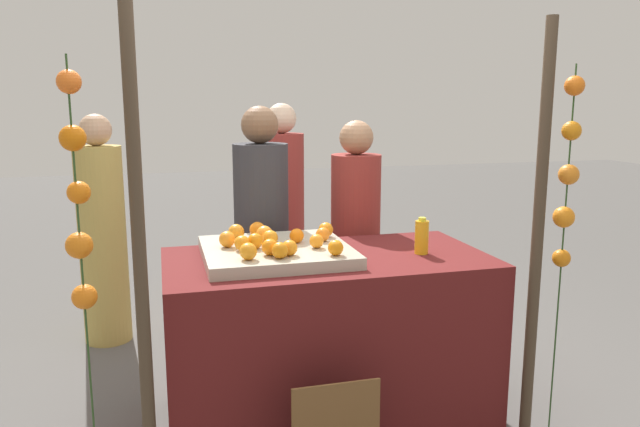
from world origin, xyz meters
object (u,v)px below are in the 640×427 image
object	(u,v)px
orange_0	(242,243)
juice_bottle	(422,237)
stall_counter	(327,339)
vendor_right	(355,252)
orange_1	(236,232)
vendor_left	(262,251)

from	to	relation	value
orange_0	juice_bottle	xyz separation A→B (m)	(0.94, -0.07, -0.01)
stall_counter	vendor_right	xyz separation A→B (m)	(0.38, 0.68, 0.28)
stall_counter	vendor_right	distance (m)	0.83
orange_0	vendor_right	bearing A→B (deg)	39.54
orange_1	vendor_left	xyz separation A→B (m)	(0.21, 0.45, -0.23)
vendor_left	juice_bottle	bearing A→B (deg)	-46.33
stall_counter	juice_bottle	world-z (taller)	juice_bottle
orange_1	vendor_right	size ratio (longest dim) A/B	0.05
stall_counter	vendor_left	bearing A→B (deg)	108.34
stall_counter	orange_1	world-z (taller)	orange_1
orange_1	stall_counter	bearing A→B (deg)	-29.03
vendor_left	vendor_right	distance (m)	0.61
stall_counter	juice_bottle	bearing A→B (deg)	-7.88
vendor_right	orange_0	bearing A→B (deg)	-140.46
orange_0	orange_1	distance (m)	0.24
orange_0	juice_bottle	bearing A→B (deg)	-4.26
orange_1	juice_bottle	world-z (taller)	juice_bottle
orange_1	vendor_left	bearing A→B (deg)	64.77
vendor_left	vendor_right	xyz separation A→B (m)	(0.61, -0.01, -0.04)
vendor_left	stall_counter	bearing A→B (deg)	-71.66
orange_1	vendor_left	size ratio (longest dim) A/B	0.05
orange_1	vendor_right	bearing A→B (deg)	27.95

